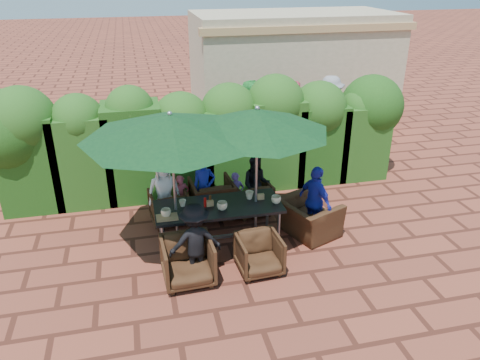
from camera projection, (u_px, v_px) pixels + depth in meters
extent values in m
plane|color=brown|center=(229.00, 244.00, 8.28)|extent=(80.00, 80.00, 0.00)
cube|color=black|center=(218.00, 207.00, 8.01)|extent=(2.17, 0.90, 0.05)
cube|color=gray|center=(219.00, 237.00, 8.26)|extent=(1.97, 0.05, 0.05)
cylinder|color=gray|center=(164.00, 243.00, 7.65)|extent=(0.05, 0.05, 0.70)
cylinder|color=gray|center=(160.00, 222.00, 8.27)|extent=(0.05, 0.05, 0.70)
cylinder|color=gray|center=(279.00, 229.00, 8.06)|extent=(0.05, 0.05, 0.70)
cylinder|color=gray|center=(267.00, 210.00, 8.68)|extent=(0.05, 0.05, 0.70)
cylinder|color=gray|center=(178.00, 246.00, 8.18)|extent=(0.44, 0.44, 0.03)
cylinder|color=gray|center=(174.00, 185.00, 7.68)|extent=(0.04, 0.04, 2.40)
cone|color=black|center=(170.00, 126.00, 7.25)|extent=(2.85, 2.85, 0.38)
sphere|color=gray|center=(170.00, 114.00, 7.16)|extent=(0.08, 0.08, 0.08)
cylinder|color=gray|center=(255.00, 237.00, 8.45)|extent=(0.44, 0.44, 0.03)
cylinder|color=gray|center=(256.00, 178.00, 7.95)|extent=(0.04, 0.04, 2.40)
cone|color=black|center=(257.00, 120.00, 7.52)|extent=(2.41, 2.41, 0.38)
sphere|color=gray|center=(257.00, 108.00, 7.43)|extent=(0.08, 0.08, 0.08)
imported|color=black|center=(169.00, 205.00, 8.85)|extent=(0.76, 0.72, 0.71)
imported|color=black|center=(212.00, 196.00, 9.07)|extent=(0.84, 0.80, 0.82)
imported|color=black|center=(251.00, 196.00, 9.18)|extent=(0.80, 0.77, 0.72)
imported|color=black|center=(188.00, 259.00, 7.17)|extent=(0.80, 0.75, 0.79)
imported|color=black|center=(259.00, 252.00, 7.42)|extent=(0.71, 0.67, 0.69)
imported|color=black|center=(309.00, 212.00, 8.42)|extent=(0.98, 1.18, 0.88)
imported|color=white|center=(164.00, 191.00, 8.78)|extent=(0.64, 0.40, 1.26)
imported|color=#2028AD|center=(204.00, 188.00, 8.94)|extent=(0.47, 0.40, 1.22)
imported|color=black|center=(256.00, 185.00, 9.14)|extent=(0.63, 0.49, 1.16)
imported|color=black|center=(195.00, 241.00, 7.18)|extent=(0.83, 0.42, 1.27)
imported|color=#2028AD|center=(315.00, 202.00, 8.31)|extent=(0.64, 0.87, 1.33)
imported|color=#CF495E|center=(182.00, 197.00, 8.97)|extent=(0.38, 0.34, 0.88)
imported|color=#684392|center=(236.00, 194.00, 9.09)|extent=(0.34, 0.29, 0.88)
imported|color=green|center=(251.00, 116.00, 12.03)|extent=(1.73, 1.65, 1.88)
imported|color=#CF495E|center=(291.00, 115.00, 12.19)|extent=(0.98, 0.76, 1.81)
imported|color=gray|center=(329.00, 112.00, 12.32)|extent=(1.33, 0.91, 1.91)
imported|color=beige|center=(166.00, 213.00, 7.62)|extent=(0.17, 0.17, 0.13)
imported|color=beige|center=(183.00, 203.00, 7.95)|extent=(0.12, 0.12, 0.12)
imported|color=beige|center=(222.00, 206.00, 7.83)|extent=(0.18, 0.18, 0.14)
imported|color=beige|center=(249.00, 195.00, 8.20)|extent=(0.15, 0.15, 0.14)
imported|color=beige|center=(276.00, 200.00, 8.05)|extent=(0.17, 0.17, 0.13)
cylinder|color=#B20C0A|center=(205.00, 202.00, 7.92)|extent=(0.04, 0.04, 0.17)
cylinder|color=#4C230C|center=(210.00, 200.00, 8.00)|extent=(0.04, 0.04, 0.17)
cube|color=#A5794F|center=(167.00, 217.00, 7.60)|extent=(0.35, 0.25, 0.02)
cube|color=tan|center=(210.00, 203.00, 7.96)|extent=(0.12, 0.06, 0.10)
cube|color=tan|center=(261.00, 197.00, 8.19)|extent=(0.12, 0.06, 0.10)
cube|color=#15340E|center=(31.00, 162.00, 9.18)|extent=(1.15, 0.95, 1.93)
sphere|color=#15340E|center=(22.00, 120.00, 8.82)|extent=(1.29, 1.29, 1.29)
cube|color=#15340E|center=(84.00, 159.00, 9.40)|extent=(1.15, 0.95, 1.86)
sphere|color=#15340E|center=(78.00, 120.00, 9.05)|extent=(1.02, 1.02, 1.02)
cube|color=#15340E|center=(134.00, 152.00, 9.58)|extent=(1.15, 0.95, 2.00)
sphere|color=#15340E|center=(130.00, 109.00, 9.20)|extent=(0.96, 0.96, 0.96)
cube|color=#15340E|center=(183.00, 155.00, 9.85)|extent=(1.15, 0.95, 1.70)
sphere|color=#15340E|center=(181.00, 120.00, 9.53)|extent=(1.18, 1.18, 1.18)
cube|color=#15340E|center=(229.00, 148.00, 10.03)|extent=(1.15, 0.95, 1.82)
sphere|color=#15340E|center=(229.00, 111.00, 9.69)|extent=(1.19, 1.19, 1.19)
cube|color=#15340E|center=(274.00, 142.00, 10.21)|extent=(1.15, 0.95, 1.94)
sphere|color=#15340E|center=(275.00, 103.00, 9.85)|extent=(1.23, 1.23, 1.23)
cube|color=#15340E|center=(317.00, 142.00, 10.46)|extent=(1.15, 0.95, 1.75)
sphere|color=#15340E|center=(319.00, 109.00, 10.13)|extent=(1.21, 1.21, 1.21)
cube|color=#15340E|center=(358.00, 140.00, 10.68)|extent=(1.15, 0.95, 1.69)
sphere|color=#15340E|center=(361.00, 109.00, 10.36)|extent=(0.94, 0.94, 0.94)
sphere|color=#15340E|center=(8.00, 131.00, 8.94)|extent=(1.60, 1.60, 1.60)
sphere|color=#15340E|center=(372.00, 106.00, 10.51)|extent=(1.40, 1.40, 1.40)
cube|color=#C5B192|center=(292.00, 67.00, 14.51)|extent=(6.00, 3.00, 3.20)
cube|color=tan|center=(312.00, 29.00, 12.68)|extent=(6.20, 0.25, 0.20)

